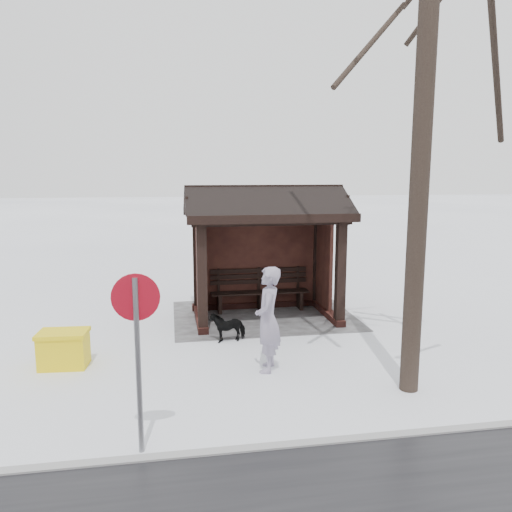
# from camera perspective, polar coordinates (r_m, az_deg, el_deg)

# --- Properties ---
(ground) EXTENTS (120.00, 120.00, 0.00)m
(ground) POSITION_cam_1_polar(r_m,az_deg,el_deg) (11.75, 1.02, -7.10)
(ground) COLOR white
(ground) RESTS_ON ground
(kerb) EXTENTS (120.00, 0.15, 0.06)m
(kerb) POSITION_cam_1_polar(r_m,az_deg,el_deg) (6.83, 10.22, -20.03)
(kerb) COLOR gray
(kerb) RESTS_ON ground
(trampled_patch) EXTENTS (4.20, 3.20, 0.02)m
(trampled_patch) POSITION_cam_1_polar(r_m,az_deg,el_deg) (11.94, 0.84, -6.79)
(trampled_patch) COLOR gray
(trampled_patch) RESTS_ON ground
(bus_shelter) EXTENTS (3.60, 2.40, 3.09)m
(bus_shelter) POSITION_cam_1_polar(r_m,az_deg,el_deg) (11.48, 0.90, 3.54)
(bus_shelter) COLOR #361713
(bus_shelter) RESTS_ON ground
(pedestrian) EXTENTS (0.60, 0.75, 1.81)m
(pedestrian) POSITION_cam_1_polar(r_m,az_deg,el_deg) (8.52, 1.38, -7.24)
(pedestrian) COLOR gray
(pedestrian) RESTS_ON ground
(dog) EXTENTS (0.75, 0.46, 0.59)m
(dog) POSITION_cam_1_polar(r_m,az_deg,el_deg) (10.18, -3.26, -8.03)
(dog) COLOR black
(dog) RESTS_ON ground
(grit_bin) EXTENTS (0.87, 0.63, 0.64)m
(grit_bin) POSITION_cam_1_polar(r_m,az_deg,el_deg) (9.46, -21.12, -9.87)
(grit_bin) COLOR yellow
(grit_bin) RESTS_ON ground
(road_sign) EXTENTS (0.57, 0.09, 2.21)m
(road_sign) POSITION_cam_1_polar(r_m,az_deg,el_deg) (6.06, -13.48, -7.59)
(road_sign) COLOR slate
(road_sign) RESTS_ON ground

